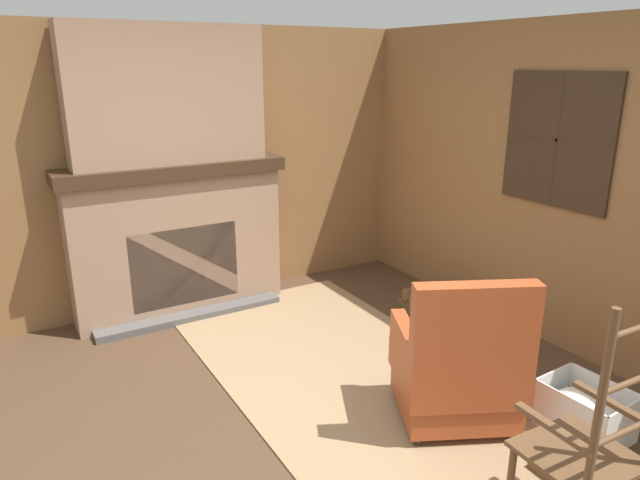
{
  "coord_description": "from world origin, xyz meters",
  "views": [
    {
      "loc": [
        2.58,
        -1.35,
        2.14
      ],
      "look_at": [
        -0.83,
        0.67,
        0.9
      ],
      "focal_mm": 32.0,
      "sensor_mm": 36.0,
      "label": 1
    }
  ],
  "objects_px": {
    "armchair": "(458,370)",
    "oil_lamp_vase": "(142,153)",
    "rocking_chair": "(585,462)",
    "storage_case": "(249,148)",
    "laundry_basket": "(585,410)",
    "firewood_stack": "(424,302)",
    "decorative_plate_on_mantel": "(168,149)"
  },
  "relations": [
    {
      "from": "armchair",
      "to": "oil_lamp_vase",
      "type": "xyz_separation_m",
      "value": [
        -2.56,
        -1.15,
        1.07
      ]
    },
    {
      "from": "rocking_chair",
      "to": "storage_case",
      "type": "bearing_deg",
      "value": 3.2
    },
    {
      "from": "laundry_basket",
      "to": "storage_case",
      "type": "relative_size",
      "value": 2.13
    },
    {
      "from": "storage_case",
      "to": "firewood_stack",
      "type": "bearing_deg",
      "value": 42.0
    },
    {
      "from": "firewood_stack",
      "to": "laundry_basket",
      "type": "height_order",
      "value": "laundry_basket"
    },
    {
      "from": "firewood_stack",
      "to": "laundry_basket",
      "type": "xyz_separation_m",
      "value": [
        1.82,
        -0.31,
        0.05
      ]
    },
    {
      "from": "oil_lamp_vase",
      "to": "storage_case",
      "type": "xyz_separation_m",
      "value": [
        0.0,
        0.95,
        -0.03
      ]
    },
    {
      "from": "oil_lamp_vase",
      "to": "storage_case",
      "type": "distance_m",
      "value": 0.95
    },
    {
      "from": "armchair",
      "to": "storage_case",
      "type": "bearing_deg",
      "value": 30.45
    },
    {
      "from": "armchair",
      "to": "firewood_stack",
      "type": "relative_size",
      "value": 2.35
    },
    {
      "from": "storage_case",
      "to": "rocking_chair",
      "type": "bearing_deg",
      "value": 0.74
    },
    {
      "from": "rocking_chair",
      "to": "armchair",
      "type": "bearing_deg",
      "value": -6.48
    },
    {
      "from": "firewood_stack",
      "to": "oil_lamp_vase",
      "type": "bearing_deg",
      "value": -120.71
    },
    {
      "from": "rocking_chair",
      "to": "firewood_stack",
      "type": "distance_m",
      "value": 2.55
    },
    {
      "from": "decorative_plate_on_mantel",
      "to": "laundry_basket",
      "type": "bearing_deg",
      "value": 26.43
    },
    {
      "from": "armchair",
      "to": "firewood_stack",
      "type": "bearing_deg",
      "value": -7.7
    },
    {
      "from": "armchair",
      "to": "laundry_basket",
      "type": "height_order",
      "value": "armchair"
    },
    {
      "from": "laundry_basket",
      "to": "oil_lamp_vase",
      "type": "bearing_deg",
      "value": -150.14
    },
    {
      "from": "rocking_chair",
      "to": "storage_case",
      "type": "distance_m",
      "value": 3.65
    },
    {
      "from": "rocking_chair",
      "to": "oil_lamp_vase",
      "type": "relative_size",
      "value": 4.65
    },
    {
      "from": "firewood_stack",
      "to": "oil_lamp_vase",
      "type": "xyz_separation_m",
      "value": [
        -1.22,
        -2.05,
        1.33
      ]
    },
    {
      "from": "rocking_chair",
      "to": "laundry_basket",
      "type": "bearing_deg",
      "value": -54.28
    },
    {
      "from": "armchair",
      "to": "decorative_plate_on_mantel",
      "type": "height_order",
      "value": "decorative_plate_on_mantel"
    },
    {
      "from": "rocking_chair",
      "to": "laundry_basket",
      "type": "xyz_separation_m",
      "value": [
        -0.49,
        0.74,
        -0.27
      ]
    },
    {
      "from": "rocking_chair",
      "to": "decorative_plate_on_mantel",
      "type": "distance_m",
      "value": 3.77
    },
    {
      "from": "rocking_chair",
      "to": "decorative_plate_on_mantel",
      "type": "relative_size",
      "value": 5.7
    },
    {
      "from": "oil_lamp_vase",
      "to": "decorative_plate_on_mantel",
      "type": "bearing_deg",
      "value": 95.1
    },
    {
      "from": "oil_lamp_vase",
      "to": "decorative_plate_on_mantel",
      "type": "xyz_separation_m",
      "value": [
        -0.02,
        0.22,
        0.01
      ]
    },
    {
      "from": "firewood_stack",
      "to": "storage_case",
      "type": "height_order",
      "value": "storage_case"
    },
    {
      "from": "storage_case",
      "to": "decorative_plate_on_mantel",
      "type": "distance_m",
      "value": 0.73
    },
    {
      "from": "rocking_chair",
      "to": "firewood_stack",
      "type": "height_order",
      "value": "rocking_chair"
    },
    {
      "from": "storage_case",
      "to": "decorative_plate_on_mantel",
      "type": "relative_size",
      "value": 1.03
    }
  ]
}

